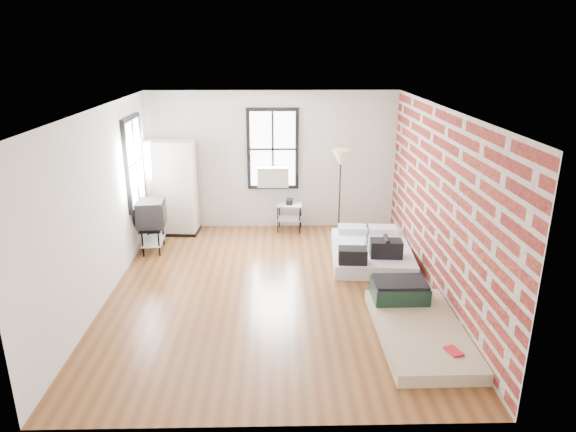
{
  "coord_description": "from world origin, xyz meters",
  "views": [
    {
      "loc": [
        0.08,
        -7.22,
        3.67
      ],
      "look_at": [
        0.25,
        0.3,
        1.13
      ],
      "focal_mm": 32.0,
      "sensor_mm": 36.0,
      "label": 1
    }
  ],
  "objects_px": {
    "mattress_main": "(371,251)",
    "mattress_bare": "(415,321)",
    "side_table": "(289,209)",
    "floor_lamp": "(341,162)",
    "tv_stand": "(151,215)",
    "wardrobe": "(172,188)"
  },
  "relations": [
    {
      "from": "mattress_bare",
      "to": "tv_stand",
      "type": "bearing_deg",
      "value": 144.47
    },
    {
      "from": "side_table",
      "to": "wardrobe",
      "type": "bearing_deg",
      "value": -178.28
    },
    {
      "from": "floor_lamp",
      "to": "tv_stand",
      "type": "height_order",
      "value": "floor_lamp"
    },
    {
      "from": "tv_stand",
      "to": "mattress_bare",
      "type": "bearing_deg",
      "value": -39.24
    },
    {
      "from": "mattress_main",
      "to": "mattress_bare",
      "type": "height_order",
      "value": "mattress_main"
    },
    {
      "from": "mattress_main",
      "to": "mattress_bare",
      "type": "distance_m",
      "value": 2.39
    },
    {
      "from": "mattress_main",
      "to": "floor_lamp",
      "type": "distance_m",
      "value": 2.0
    },
    {
      "from": "wardrobe",
      "to": "tv_stand",
      "type": "height_order",
      "value": "wardrobe"
    },
    {
      "from": "floor_lamp",
      "to": "tv_stand",
      "type": "xyz_separation_m",
      "value": [
        -3.55,
        -0.96,
        -0.77
      ]
    },
    {
      "from": "side_table",
      "to": "floor_lamp",
      "type": "relative_size",
      "value": 0.39
    },
    {
      "from": "wardrobe",
      "to": "floor_lamp",
      "type": "relative_size",
      "value": 1.11
    },
    {
      "from": "mattress_main",
      "to": "wardrobe",
      "type": "relative_size",
      "value": 1.02
    },
    {
      "from": "wardrobe",
      "to": "tv_stand",
      "type": "distance_m",
      "value": 1.02
    },
    {
      "from": "floor_lamp",
      "to": "tv_stand",
      "type": "relative_size",
      "value": 1.76
    },
    {
      "from": "side_table",
      "to": "floor_lamp",
      "type": "bearing_deg",
      "value": -3.97
    },
    {
      "from": "side_table",
      "to": "tv_stand",
      "type": "distance_m",
      "value": 2.76
    },
    {
      "from": "mattress_bare",
      "to": "wardrobe",
      "type": "height_order",
      "value": "wardrobe"
    },
    {
      "from": "tv_stand",
      "to": "floor_lamp",
      "type": "bearing_deg",
      "value": 10.88
    },
    {
      "from": "wardrobe",
      "to": "side_table",
      "type": "distance_m",
      "value": 2.38
    },
    {
      "from": "floor_lamp",
      "to": "wardrobe",
      "type": "bearing_deg",
      "value": 180.0
    },
    {
      "from": "wardrobe",
      "to": "tv_stand",
      "type": "bearing_deg",
      "value": -98.32
    },
    {
      "from": "mattress_main",
      "to": "side_table",
      "type": "distance_m",
      "value": 2.11
    }
  ]
}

